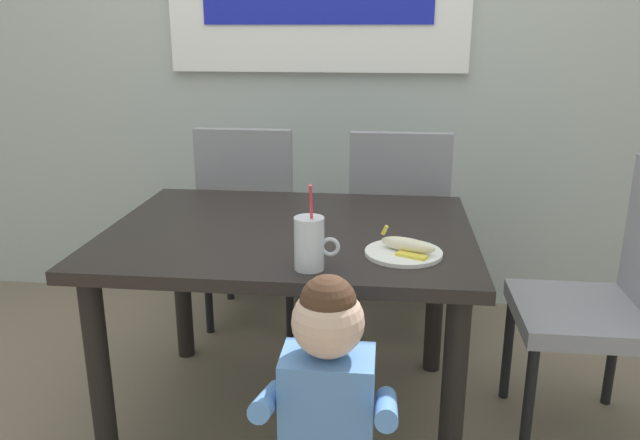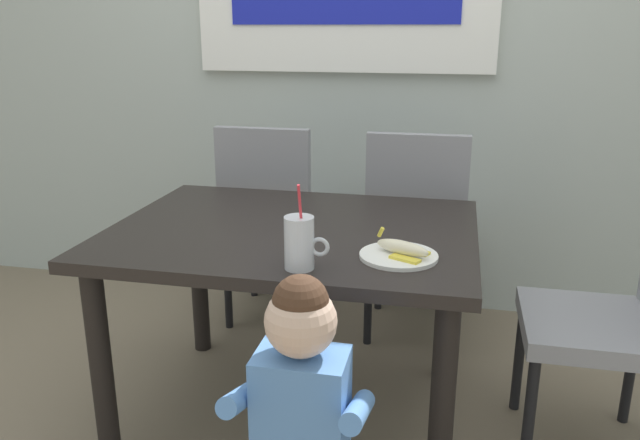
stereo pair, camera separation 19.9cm
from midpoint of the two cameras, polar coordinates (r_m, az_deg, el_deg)
The scene contains 10 objects.
ground_plane at distance 2.44m, azimuth -4.95°, elevation -17.18°, with size 24.00×24.00×0.00m, color #7A6B56.
back_wall at distance 3.14m, azimuth -1.45°, elevation 18.53°, with size 6.40×0.17×2.90m.
dining_table at distance 2.15m, azimuth -5.38°, elevation -3.34°, with size 1.22×0.94×0.73m.
dining_chair_left at distance 2.90m, azimuth -8.20°, elevation 0.31°, with size 0.44×0.45×0.96m.
dining_chair_right at distance 2.80m, azimuth 5.04°, elevation -0.23°, with size 0.44×0.44×0.96m.
dining_chair_far at distance 2.25m, azimuth 22.69°, elevation -5.95°, with size 0.44×0.44×0.96m.
toddler_standing at distance 1.56m, azimuth -3.12°, elevation -15.88°, with size 0.33×0.24×0.84m.
milk_cup at distance 1.74m, azimuth -4.22°, elevation -2.44°, with size 0.13×0.08×0.25m.
snack_plate at distance 1.87m, azimuth 4.56°, elevation -3.04°, with size 0.23×0.23×0.01m, color white.
peeled_banana at distance 1.85m, azimuth 4.96°, elevation -2.37°, with size 0.17×0.14×0.07m.
Camera 1 is at (0.32, -1.99, 1.37)m, focal length 35.30 mm.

